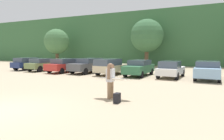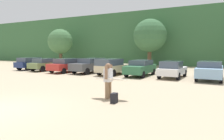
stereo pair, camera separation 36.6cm
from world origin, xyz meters
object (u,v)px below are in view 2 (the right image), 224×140
person_adult (108,79)px  parked_car_olive_green (46,64)px  parked_car_forest_green (141,68)px  parked_car_red (67,65)px  parked_car_navy (32,63)px  parked_car_champagne (113,66)px  parked_car_dark_gray (91,65)px  parked_car_white (172,69)px  backpack_dropped (114,98)px  surfboard_white (110,79)px  parked_car_sky_blue (210,70)px

person_adult → parked_car_olive_green: bearing=-38.4°
person_adult → parked_car_forest_green: bearing=-84.9°
parked_car_olive_green → parked_car_red: bearing=-90.6°
parked_car_navy → parked_car_champagne: size_ratio=0.95×
parked_car_dark_gray → parked_car_olive_green: bearing=101.9°
parked_car_navy → parked_car_white: 17.27m
parked_car_red → backpack_dropped: 14.12m
parked_car_white → surfboard_white: 9.31m
parked_car_sky_blue → backpack_dropped: bearing=161.7°
parked_car_olive_green → parked_car_forest_green: (11.67, 0.35, 0.01)m
parked_car_white → backpack_dropped: (-0.73, -9.88, -0.52)m
surfboard_white → backpack_dropped: (0.53, -0.66, -0.75)m
parked_car_red → parked_car_champagne: bearing=-83.4°
parked_car_dark_gray → surfboard_white: size_ratio=2.53×
parked_car_navy → parked_car_forest_green: (14.35, 0.08, -0.03)m
person_adult → backpack_dropped: 1.20m
parked_car_red → backpack_dropped: size_ratio=9.69×
parked_car_forest_green → person_adult: person_adult is taller
surfboard_white → parked_car_white: bearing=-104.4°
parked_car_olive_green → parked_car_white: size_ratio=1.05×
parked_car_sky_blue → parked_car_forest_green: bearing=92.4°
parked_car_olive_green → parked_car_white: (14.58, 0.27, -0.03)m
parked_car_navy → parked_car_white: parked_car_navy is taller
parked_car_red → parked_car_white: (11.27, 0.50, -0.05)m
parked_car_red → parked_car_forest_green: 8.37m
parked_car_dark_gray → person_adult: 11.81m
parked_car_white → parked_car_sky_blue: bearing=-83.7°
parked_car_forest_green → parked_car_sky_blue: size_ratio=0.93×
parked_car_navy → parked_car_forest_green: 14.35m
parked_car_red → parked_car_champagne: size_ratio=0.95×
parked_car_navy → parked_car_forest_green: parked_car_navy is taller
parked_car_sky_blue → parked_car_red: bearing=94.4°
backpack_dropped → person_adult: bearing=135.0°
parked_car_olive_green → parked_car_red: (3.32, -0.23, 0.02)m
parked_car_olive_green → parked_car_champagne: bearing=-87.1°
parked_car_champagne → person_adult: (4.24, -8.89, 0.15)m
parked_car_dark_gray → parked_car_red: bearing=111.3°
parked_car_forest_green → backpack_dropped: size_ratio=9.97×
parked_car_champagne → parked_car_white: bearing=-79.3°
parked_car_olive_green → backpack_dropped: (13.86, -9.61, -0.55)m
parked_car_dark_gray → backpack_dropped: size_ratio=10.76×
parked_car_forest_green → parked_car_white: (2.91, -0.08, -0.04)m
parked_car_olive_green → backpack_dropped: parked_car_olive_green is taller
parked_car_forest_green → parked_car_champagne: bearing=100.7°
parked_car_forest_green → parked_car_navy: bearing=92.3°
person_adult → parked_car_red: bearing=-45.7°
parked_car_olive_green → parked_car_sky_blue: size_ratio=0.89×
parked_car_champagne → person_adult: size_ratio=2.62×
surfboard_white → person_adult: bearing=-3.8°
parked_car_dark_gray → parked_car_white: bearing=-83.0°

